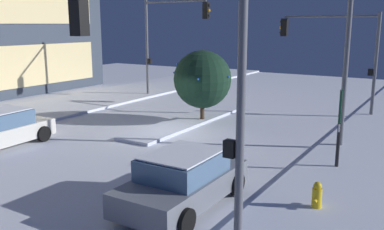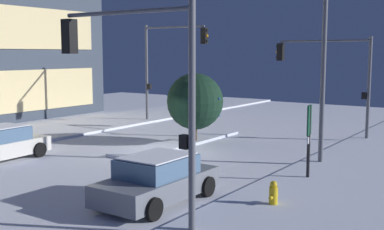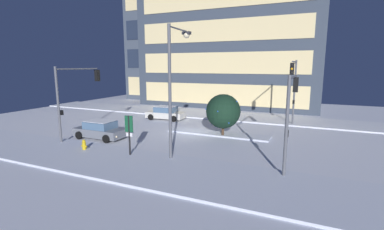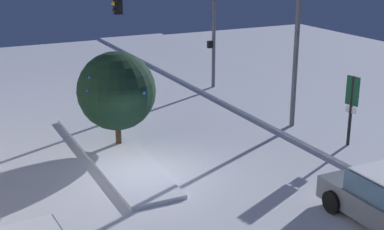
# 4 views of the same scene
# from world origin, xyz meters

# --- Properties ---
(ground) EXTENTS (52.00, 52.00, 0.00)m
(ground) POSITION_xyz_m (0.00, 0.00, 0.00)
(ground) COLOR silver
(curb_strip_near) EXTENTS (52.00, 5.20, 0.14)m
(curb_strip_near) POSITION_xyz_m (0.00, -9.05, 0.07)
(curb_strip_near) COLOR silver
(curb_strip_near) RESTS_ON ground
(median_strip) EXTENTS (9.00, 1.80, 0.14)m
(median_strip) POSITION_xyz_m (2.36, 0.41, 0.07)
(median_strip) COLOR silver
(median_strip) RESTS_ON ground
(traffic_light_corner_near_right) EXTENTS (0.32, 5.43, 5.50)m
(traffic_light_corner_near_right) POSITION_xyz_m (8.70, -5.06, 3.86)
(traffic_light_corner_near_right) COLOR #565960
(traffic_light_corner_near_right) RESTS_ON ground
(parking_info_sign) EXTENTS (0.55, 0.15, 2.77)m
(parking_info_sign) POSITION_xyz_m (-1.01, -7.71, 1.77)
(parking_info_sign) COLOR black
(parking_info_sign) RESTS_ON ground
(decorated_tree_median) EXTENTS (2.91, 2.96, 3.63)m
(decorated_tree_median) POSITION_xyz_m (2.97, -0.08, 2.18)
(decorated_tree_median) COLOR #473323
(decorated_tree_median) RESTS_ON ground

